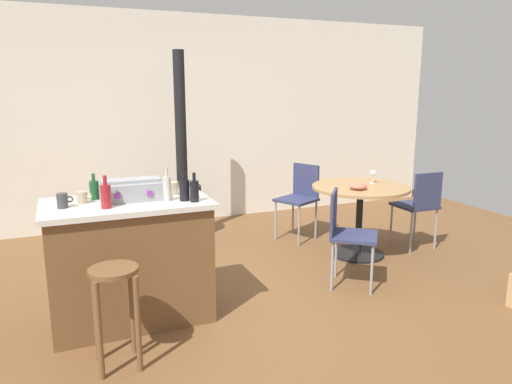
{
  "coord_description": "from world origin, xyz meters",
  "views": [
    {
      "loc": [
        -1.38,
        -3.47,
        1.75
      ],
      "look_at": [
        0.18,
        0.28,
        0.87
      ],
      "focal_mm": 33.5,
      "sensor_mm": 36.0,
      "label": 1
    }
  ],
  "objects_px": {
    "folding_chair_left": "(346,230)",
    "toolbox": "(131,190)",
    "wood_stove": "(183,195)",
    "wine_glass": "(373,174)",
    "bottle_4": "(106,196)",
    "cup_2": "(82,197)",
    "bottle_1": "(94,189)",
    "kitchen_island": "(130,261)",
    "bottle_2": "(167,188)",
    "cup_0": "(173,188)",
    "folding_chair_far": "(300,195)",
    "wooden_stool": "(115,297)",
    "bottle_3": "(194,190)",
    "dining_table": "(360,203)",
    "folding_chair_near": "(419,203)",
    "bottle_0": "(184,189)",
    "serving_bowl": "(358,186)",
    "cup_1": "(63,201)"
  },
  "relations": [
    {
      "from": "wood_stove",
      "to": "wine_glass",
      "type": "relative_size",
      "value": 15.25
    },
    {
      "from": "wine_glass",
      "to": "bottle_2",
      "type": "bearing_deg",
      "value": -162.87
    },
    {
      "from": "bottle_1",
      "to": "cup_2",
      "type": "xyz_separation_m",
      "value": [
        -0.09,
        -0.1,
        -0.03
      ]
    },
    {
      "from": "folding_chair_far",
      "to": "cup_2",
      "type": "height_order",
      "value": "cup_2"
    },
    {
      "from": "wooden_stool",
      "to": "bottle_3",
      "type": "relative_size",
      "value": 3.05
    },
    {
      "from": "wood_stove",
      "to": "cup_0",
      "type": "distance_m",
      "value": 1.97
    },
    {
      "from": "wood_stove",
      "to": "cup_2",
      "type": "xyz_separation_m",
      "value": [
        -1.2,
        -1.87,
        0.46
      ]
    },
    {
      "from": "bottle_0",
      "to": "wine_glass",
      "type": "xyz_separation_m",
      "value": [
        2.26,
        0.77,
        -0.16
      ]
    },
    {
      "from": "folding_chair_near",
      "to": "serving_bowl",
      "type": "distance_m",
      "value": 0.9
    },
    {
      "from": "folding_chair_near",
      "to": "bottle_2",
      "type": "bearing_deg",
      "value": -168.67
    },
    {
      "from": "bottle_2",
      "to": "cup_0",
      "type": "xyz_separation_m",
      "value": [
        0.09,
        0.2,
        -0.05
      ]
    },
    {
      "from": "wood_stove",
      "to": "bottle_1",
      "type": "distance_m",
      "value": 2.15
    },
    {
      "from": "bottle_2",
      "to": "bottle_3",
      "type": "distance_m",
      "value": 0.21
    },
    {
      "from": "wooden_stool",
      "to": "cup_2",
      "type": "xyz_separation_m",
      "value": [
        -0.12,
        0.7,
        0.51
      ]
    },
    {
      "from": "dining_table",
      "to": "bottle_0",
      "type": "xyz_separation_m",
      "value": [
        -2.05,
        -0.69,
        0.44
      ]
    },
    {
      "from": "folding_chair_near",
      "to": "folding_chair_left",
      "type": "bearing_deg",
      "value": -157.0
    },
    {
      "from": "folding_chair_left",
      "to": "toolbox",
      "type": "height_order",
      "value": "toolbox"
    },
    {
      "from": "bottle_3",
      "to": "wooden_stool",
      "type": "bearing_deg",
      "value": -146.31
    },
    {
      "from": "kitchen_island",
      "to": "bottle_2",
      "type": "height_order",
      "value": "bottle_2"
    },
    {
      "from": "folding_chair_far",
      "to": "bottle_2",
      "type": "height_order",
      "value": "bottle_2"
    },
    {
      "from": "wood_stove",
      "to": "bottle_1",
      "type": "relative_size",
      "value": 11.06
    },
    {
      "from": "bottle_2",
      "to": "wine_glass",
      "type": "xyz_separation_m",
      "value": [
        2.38,
        0.73,
        -0.17
      ]
    },
    {
      "from": "bottle_1",
      "to": "cup_0",
      "type": "bearing_deg",
      "value": -6.15
    },
    {
      "from": "toolbox",
      "to": "bottle_3",
      "type": "height_order",
      "value": "bottle_3"
    },
    {
      "from": "bottle_1",
      "to": "cup_2",
      "type": "bearing_deg",
      "value": -132.81
    },
    {
      "from": "serving_bowl",
      "to": "bottle_4",
      "type": "bearing_deg",
      "value": -166.96
    },
    {
      "from": "folding_chair_far",
      "to": "bottle_3",
      "type": "relative_size",
      "value": 4.05
    },
    {
      "from": "folding_chair_far",
      "to": "bottle_1",
      "type": "bearing_deg",
      "value": -153.73
    },
    {
      "from": "kitchen_island",
      "to": "bottle_2",
      "type": "xyz_separation_m",
      "value": [
        0.28,
        -0.1,
        0.56
      ]
    },
    {
      "from": "kitchen_island",
      "to": "wooden_stool",
      "type": "relative_size",
      "value": 1.82
    },
    {
      "from": "cup_0",
      "to": "wine_glass",
      "type": "height_order",
      "value": "cup_0"
    },
    {
      "from": "bottle_1",
      "to": "cup_0",
      "type": "height_order",
      "value": "bottle_1"
    },
    {
      "from": "bottle_3",
      "to": "cup_2",
      "type": "bearing_deg",
      "value": 161.0
    },
    {
      "from": "folding_chair_left",
      "to": "toolbox",
      "type": "xyz_separation_m",
      "value": [
        -1.84,
        0.12,
        0.5
      ]
    },
    {
      "from": "bottle_2",
      "to": "wooden_stool",
      "type": "bearing_deg",
      "value": -131.32
    },
    {
      "from": "bottle_4",
      "to": "cup_2",
      "type": "height_order",
      "value": "bottle_4"
    },
    {
      "from": "wooden_stool",
      "to": "bottle_4",
      "type": "xyz_separation_m",
      "value": [
        0.03,
        0.48,
        0.55
      ]
    },
    {
      "from": "toolbox",
      "to": "cup_0",
      "type": "distance_m",
      "value": 0.34
    },
    {
      "from": "bottle_1",
      "to": "toolbox",
      "type": "bearing_deg",
      "value": -24.34
    },
    {
      "from": "dining_table",
      "to": "toolbox",
      "type": "height_order",
      "value": "toolbox"
    },
    {
      "from": "folding_chair_left",
      "to": "serving_bowl",
      "type": "xyz_separation_m",
      "value": [
        0.44,
        0.49,
        0.28
      ]
    },
    {
      "from": "kitchen_island",
      "to": "cup_1",
      "type": "xyz_separation_m",
      "value": [
        -0.44,
        -0.04,
        0.52
      ]
    },
    {
      "from": "wine_glass",
      "to": "wood_stove",
      "type": "bearing_deg",
      "value": 143.57
    },
    {
      "from": "wood_stove",
      "to": "wooden_stool",
      "type": "bearing_deg",
      "value": -112.76
    },
    {
      "from": "wood_stove",
      "to": "cup_2",
      "type": "distance_m",
      "value": 2.27
    },
    {
      "from": "kitchen_island",
      "to": "bottle_1",
      "type": "xyz_separation_m",
      "value": [
        -0.21,
        0.16,
        0.54
      ]
    },
    {
      "from": "bottle_4",
      "to": "wine_glass",
      "type": "bearing_deg",
      "value": 15.63
    },
    {
      "from": "folding_chair_far",
      "to": "bottle_4",
      "type": "xyz_separation_m",
      "value": [
        -2.31,
        -1.49,
        0.5
      ]
    },
    {
      "from": "wooden_stool",
      "to": "folding_chair_left",
      "type": "distance_m",
      "value": 2.15
    },
    {
      "from": "dining_table",
      "to": "cup_0",
      "type": "height_order",
      "value": "cup_0"
    }
  ]
}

